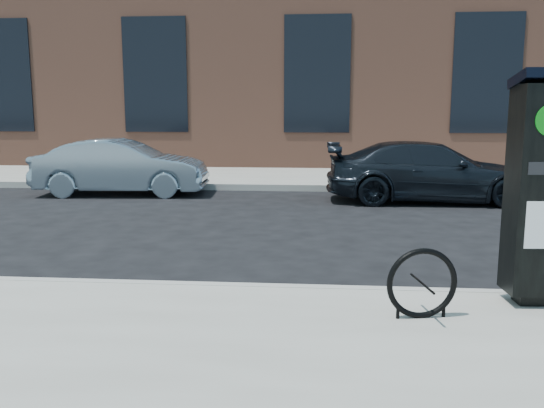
# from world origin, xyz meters

# --- Properties ---
(ground) EXTENTS (120.00, 120.00, 0.00)m
(ground) POSITION_xyz_m (0.00, 0.00, 0.00)
(ground) COLOR black
(ground) RESTS_ON ground
(sidewalk_far) EXTENTS (60.00, 12.00, 0.15)m
(sidewalk_far) POSITION_xyz_m (0.00, 14.00, 0.07)
(sidewalk_far) COLOR gray
(sidewalk_far) RESTS_ON ground
(curb_near) EXTENTS (60.00, 0.12, 0.16)m
(curb_near) POSITION_xyz_m (0.00, -0.02, 0.07)
(curb_near) COLOR #9E9B93
(curb_near) RESTS_ON ground
(curb_far) EXTENTS (60.00, 0.12, 0.16)m
(curb_far) POSITION_xyz_m (0.00, 8.02, 0.07)
(curb_far) COLOR #9E9B93
(curb_far) RESTS_ON ground
(building) EXTENTS (28.00, 10.05, 8.25)m
(building) POSITION_xyz_m (-0.00, 17.00, 4.15)
(building) COLOR brown
(building) RESTS_ON ground
(parking_kiosk) EXTENTS (0.53, 0.48, 2.20)m
(parking_kiosk) POSITION_xyz_m (2.15, -0.35, 1.28)
(parking_kiosk) COLOR black
(parking_kiosk) RESTS_ON sidewalk_near
(bike_rack) EXTENTS (0.64, 0.17, 0.64)m
(bike_rack) POSITION_xyz_m (1.05, -0.85, 0.46)
(bike_rack) COLOR black
(bike_rack) RESTS_ON sidewalk_near
(car_silver) EXTENTS (4.00, 1.64, 1.29)m
(car_silver) POSITION_xyz_m (-4.46, 7.11, 0.64)
(car_silver) COLOR gray
(car_silver) RESTS_ON ground
(car_dark) EXTENTS (4.44, 1.81, 1.29)m
(car_dark) POSITION_xyz_m (2.49, 6.69, 0.64)
(car_dark) COLOR black
(car_dark) RESTS_ON ground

